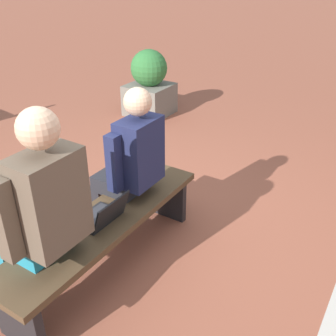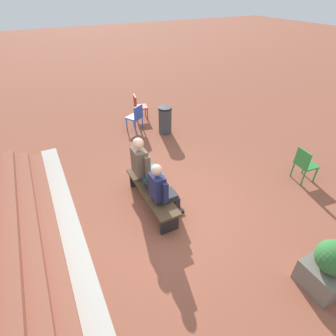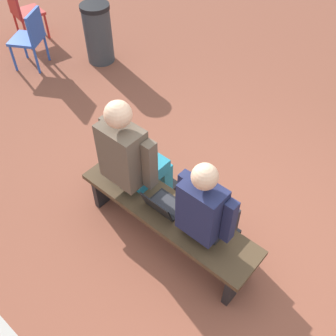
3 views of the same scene
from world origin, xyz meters
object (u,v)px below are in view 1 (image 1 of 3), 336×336
Objects in this scene: bench at (106,229)px; person_student at (129,163)px; person_adult at (40,212)px; laptop at (102,215)px; planter at (149,85)px.

person_student reaches higher than bench.
person_adult is 4.45× the size of laptop.
planter is (-3.33, -1.54, -0.31)m from person_adult.
planter reaches higher than laptop.
person_student is 0.47m from laptop.
bench is at bearing -162.68° from laptop.
bench is at bearing 171.32° from person_adult.
person_student is at bearing 31.98° from planter.
bench is 1.91× the size of planter.
bench is 0.62m from person_adult.
person_student reaches higher than laptop.
planter is (-2.48, -1.55, -0.26)m from person_student.
planter is at bearing -148.02° from person_student.
person_adult is (0.85, -0.01, 0.05)m from person_student.
person_student is 0.92× the size of person_adult.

